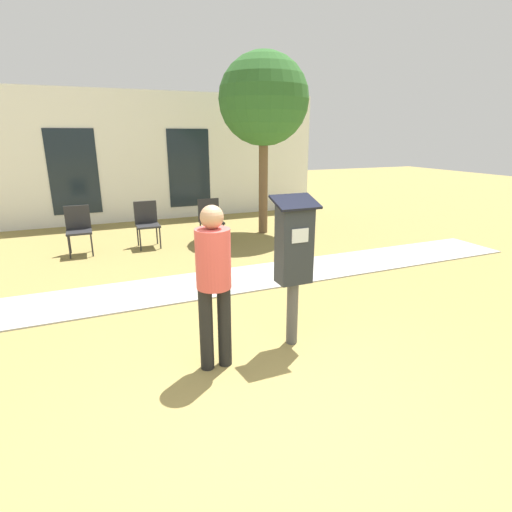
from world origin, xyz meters
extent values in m
plane|color=olive|center=(0.00, 0.00, 0.00)|extent=(40.00, 40.00, 0.00)
cube|color=#A3A099|center=(0.00, 3.16, 0.01)|extent=(12.00, 1.10, 0.02)
cube|color=white|center=(0.00, 8.42, 1.60)|extent=(10.00, 0.24, 3.20)
cube|color=#19232D|center=(-1.40, 8.29, 1.30)|extent=(1.10, 0.02, 2.00)
cube|color=#19232D|center=(1.40, 8.29, 1.30)|extent=(1.10, 0.02, 2.00)
cylinder|color=#4C4C4C|center=(0.70, 1.12, 0.35)|extent=(0.12, 0.12, 0.70)
cube|color=#23282D|center=(0.70, 1.12, 1.10)|extent=(0.34, 0.22, 0.80)
cube|color=silver|center=(0.70, 1.00, 1.22)|extent=(0.18, 0.01, 0.14)
cube|color=black|center=(0.70, 1.12, 1.53)|extent=(0.44, 0.31, 0.12)
cylinder|color=black|center=(-0.28, 1.00, 0.41)|extent=(0.13, 0.13, 0.82)
cylinder|color=black|center=(-0.10, 1.00, 0.41)|extent=(0.13, 0.13, 0.82)
cylinder|color=#D14C47|center=(-0.19, 1.00, 1.09)|extent=(0.32, 0.32, 0.55)
sphere|color=tan|center=(-0.19, 1.00, 1.48)|extent=(0.21, 0.21, 0.21)
cylinder|color=#262628|center=(-1.57, 5.38, 0.21)|extent=(0.03, 0.03, 0.42)
cylinder|color=#262628|center=(-1.19, 5.38, 0.21)|extent=(0.03, 0.03, 0.42)
cylinder|color=#262628|center=(-1.57, 5.76, 0.21)|extent=(0.03, 0.03, 0.42)
cylinder|color=#262628|center=(-1.19, 5.76, 0.21)|extent=(0.03, 0.03, 0.42)
cube|color=#262628|center=(-1.38, 5.57, 0.44)|extent=(0.44, 0.44, 0.04)
cube|color=#262628|center=(-1.38, 5.77, 0.68)|extent=(0.44, 0.04, 0.44)
cylinder|color=#262628|center=(-0.32, 5.42, 0.21)|extent=(0.03, 0.03, 0.42)
cylinder|color=#262628|center=(0.06, 5.42, 0.21)|extent=(0.03, 0.03, 0.42)
cylinder|color=#262628|center=(-0.32, 5.80, 0.21)|extent=(0.03, 0.03, 0.42)
cylinder|color=#262628|center=(0.06, 5.80, 0.21)|extent=(0.03, 0.03, 0.42)
cube|color=#262628|center=(-0.13, 5.61, 0.44)|extent=(0.44, 0.44, 0.04)
cube|color=#262628|center=(-0.13, 5.81, 0.68)|extent=(0.44, 0.04, 0.44)
cylinder|color=#262628|center=(0.93, 5.23, 0.21)|extent=(0.03, 0.03, 0.42)
cylinder|color=#262628|center=(1.31, 5.23, 0.21)|extent=(0.03, 0.03, 0.42)
cylinder|color=#262628|center=(0.93, 5.61, 0.21)|extent=(0.03, 0.03, 0.42)
cylinder|color=#262628|center=(1.31, 5.61, 0.21)|extent=(0.03, 0.03, 0.42)
cube|color=#262628|center=(1.12, 5.42, 0.44)|extent=(0.44, 0.44, 0.04)
cube|color=#262628|center=(1.12, 5.62, 0.68)|extent=(0.44, 0.04, 0.44)
cylinder|color=brown|center=(2.48, 5.89, 1.10)|extent=(0.20, 0.20, 2.20)
sphere|color=#2D6028|center=(2.48, 5.89, 2.87)|extent=(1.90, 1.90, 1.90)
camera|label=1|loc=(-1.17, -2.29, 2.16)|focal=28.00mm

